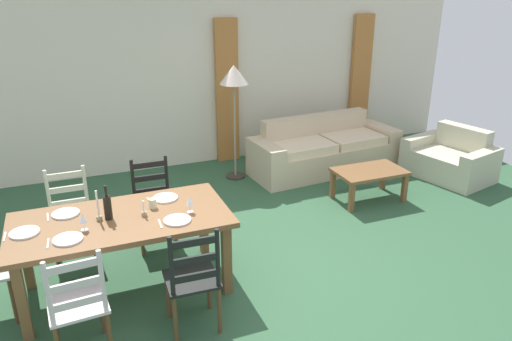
{
  "coord_description": "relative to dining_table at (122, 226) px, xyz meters",
  "views": [
    {
      "loc": [
        -1.59,
        -3.9,
        2.71
      ],
      "look_at": [
        0.28,
        0.75,
        0.75
      ],
      "focal_mm": 34.23,
      "sensor_mm": 36.0,
      "label": 1
    }
  ],
  "objects": [
    {
      "name": "wine_glass_near_right",
      "position": [
        0.6,
        -0.12,
        0.2
      ],
      "size": [
        0.06,
        0.06,
        0.16
      ],
      "color": "white",
      "rests_on": "dining_table"
    },
    {
      "name": "couch",
      "position": [
        3.22,
        2.09,
        -0.37
      ],
      "size": [
        2.34,
        0.99,
        0.8
      ],
      "color": "beige",
      "rests_on": "ground_plane"
    },
    {
      "name": "dinner_plate_near_left",
      "position": [
        -0.45,
        -0.25,
        0.1
      ],
      "size": [
        0.24,
        0.24,
        0.02
      ],
      "primitive_type": "cylinder",
      "color": "white",
      "rests_on": "dining_table"
    },
    {
      "name": "dinner_plate_head_west",
      "position": [
        -0.78,
        -0.0,
        0.1
      ],
      "size": [
        0.24,
        0.24,
        0.02
      ],
      "primitive_type": "cylinder",
      "color": "white",
      "rests_on": "dining_table"
    },
    {
      "name": "wine_bottle",
      "position": [
        -0.1,
        0.02,
        0.2
      ],
      "size": [
        0.07,
        0.07,
        0.32
      ],
      "color": "black",
      "rests_on": "dining_table"
    },
    {
      "name": "dinner_plate_far_left",
      "position": [
        -0.45,
        0.25,
        0.1
      ],
      "size": [
        0.24,
        0.24,
        0.02
      ],
      "primitive_type": "cylinder",
      "color": "white",
      "rests_on": "dining_table"
    },
    {
      "name": "fork_near_left",
      "position": [
        -0.6,
        -0.25,
        0.09
      ],
      "size": [
        0.03,
        0.17,
        0.01
      ],
      "primitive_type": "cube",
      "rotation": [
        0.0,
        0.0,
        -0.06
      ],
      "color": "silver",
      "rests_on": "dining_table"
    },
    {
      "name": "curtain_panel_left",
      "position": [
        2.03,
        3.03,
        0.44
      ],
      "size": [
        0.35,
        0.08,
        2.2
      ],
      "primitive_type": "cube",
      "color": "#B27035",
      "rests_on": "ground_plane"
    },
    {
      "name": "wine_glass_near_left",
      "position": [
        -0.31,
        -0.12,
        0.2
      ],
      "size": [
        0.06,
        0.06,
        0.16
      ],
      "color": "white",
      "rests_on": "dining_table"
    },
    {
      "name": "standing_lamp",
      "position": [
        1.88,
        2.27,
        0.75
      ],
      "size": [
        0.4,
        0.4,
        1.64
      ],
      "color": "#332D28",
      "rests_on": "ground_plane"
    },
    {
      "name": "dinner_plate_far_right",
      "position": [
        0.45,
        0.25,
        0.1
      ],
      "size": [
        0.24,
        0.24,
        0.02
      ],
      "primitive_type": "cylinder",
      "color": "white",
      "rests_on": "dining_table"
    },
    {
      "name": "armchair_upholstered",
      "position": [
        4.84,
        1.14,
        -0.41
      ],
      "size": [
        1.05,
        1.32,
        0.72
      ],
      "color": "beige",
      "rests_on": "ground_plane"
    },
    {
      "name": "fork_head_west",
      "position": [
        -0.93,
        -0.0,
        0.09
      ],
      "size": [
        0.02,
        0.17,
        0.01
      ],
      "primitive_type": "cube",
      "rotation": [
        0.0,
        0.0,
        -0.03
      ],
      "color": "silver",
      "rests_on": "dining_table"
    },
    {
      "name": "candle_tall",
      "position": [
        -0.18,
        0.02,
        0.17
      ],
      "size": [
        0.05,
        0.05,
        0.28
      ],
      "color": "#998C66",
      "rests_on": "dining_table"
    },
    {
      "name": "curtain_panel_right",
      "position": [
        4.43,
        3.03,
        0.44
      ],
      "size": [
        0.35,
        0.08,
        2.2
      ],
      "primitive_type": "cube",
      "color": "#B27035",
      "rests_on": "ground_plane"
    },
    {
      "name": "dining_chair_far_left",
      "position": [
        -0.42,
        0.79,
        -0.19
      ],
      "size": [
        0.42,
        0.4,
        0.96
      ],
      "color": "beige",
      "rests_on": "ground_plane"
    },
    {
      "name": "dining_table",
      "position": [
        0.0,
        0.0,
        0.0
      ],
      "size": [
        1.9,
        0.96,
        0.75
      ],
      "color": "brown",
      "rests_on": "ground_plane"
    },
    {
      "name": "coffee_cup_primary",
      "position": [
        0.3,
        0.1,
        0.13
      ],
      "size": [
        0.07,
        0.07,
        0.09
      ],
      "primitive_type": "cylinder",
      "color": "beige",
      "rests_on": "dining_table"
    },
    {
      "name": "dining_chair_near_left",
      "position": [
        -0.44,
        -0.78,
        -0.19
      ],
      "size": [
        0.45,
        0.43,
        0.96
      ],
      "color": "beige",
      "rests_on": "ground_plane"
    },
    {
      "name": "fork_far_right",
      "position": [
        0.3,
        0.25,
        0.09
      ],
      "size": [
        0.03,
        0.17,
        0.01
      ],
      "primitive_type": "cube",
      "rotation": [
        0.0,
        0.0,
        0.06
      ],
      "color": "silver",
      "rests_on": "dining_table"
    },
    {
      "name": "dining_chair_near_right",
      "position": [
        0.44,
        -0.77,
        -0.19
      ],
      "size": [
        0.44,
        0.42,
        0.96
      ],
      "color": "black",
      "rests_on": "ground_plane"
    },
    {
      "name": "candle_short",
      "position": [
        0.2,
        -0.04,
        0.13
      ],
      "size": [
        0.05,
        0.05,
        0.15
      ],
      "color": "#998C66",
      "rests_on": "dining_table"
    },
    {
      "name": "dining_chair_far_right",
      "position": [
        0.42,
        0.78,
        -0.19
      ],
      "size": [
        0.43,
        0.41,
        0.96
      ],
      "color": "black",
      "rests_on": "ground_plane"
    },
    {
      "name": "ground_plane",
      "position": [
        1.26,
        -0.13,
        -0.67
      ],
      "size": [
        9.6,
        9.6,
        0.02
      ],
      "primitive_type": "cube",
      "color": "#2E5537"
    },
    {
      "name": "fork_near_right",
      "position": [
        0.3,
        -0.25,
        0.09
      ],
      "size": [
        0.02,
        0.17,
        0.01
      ],
      "primitive_type": "cube",
      "rotation": [
        0.0,
        0.0,
        -0.05
      ],
      "color": "silver",
      "rests_on": "dining_table"
    },
    {
      "name": "dinner_plate_near_right",
      "position": [
        0.45,
        -0.25,
        0.1
      ],
      "size": [
        0.24,
        0.24,
        0.02
      ],
      "primitive_type": "cylinder",
      "color": "white",
      "rests_on": "dining_table"
    },
    {
      "name": "wall_far",
      "position": [
        1.26,
        3.17,
        0.69
      ],
      "size": [
        9.6,
        0.16,
        2.7
      ],
      "primitive_type": "cube",
      "color": "beige",
      "rests_on": "ground_plane"
    },
    {
      "name": "coffee_table",
      "position": [
        3.23,
        0.87,
        -0.31
      ],
      "size": [
        0.9,
        0.56,
        0.42
      ],
      "color": "brown",
      "rests_on": "ground_plane"
    },
    {
      "name": "fork_far_left",
      "position": [
        -0.6,
        0.25,
        0.09
      ],
      "size": [
        0.02,
        0.17,
        0.01
      ],
      "primitive_type": "cube",
      "rotation": [
        0.0,
        0.0,
        0.03
      ],
      "color": "silver",
      "rests_on": "dining_table"
    }
  ]
}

